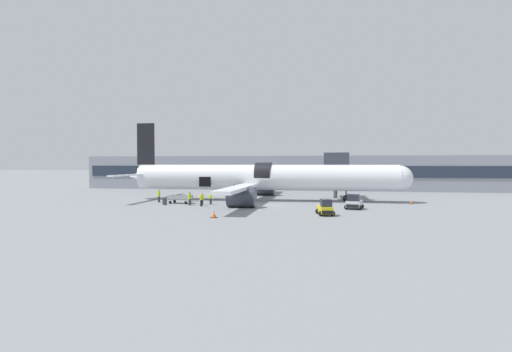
{
  "coord_description": "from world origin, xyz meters",
  "views": [
    {
      "loc": [
        7.15,
        -49.94,
        5.31
      ],
      "look_at": [
        -2.27,
        4.56,
        3.6
      ],
      "focal_mm": 28.0,
      "sensor_mm": 36.0,
      "label": 1
    }
  ],
  "objects_px": {
    "ground_crew_loader_b": "(201,199)",
    "suitcase_on_tarmac_upright": "(165,202)",
    "baggage_tug_mid": "(325,208)",
    "ground_crew_supervisor": "(190,198)",
    "ground_crew_helper": "(202,198)",
    "baggage_tug_lead": "(354,203)",
    "ground_crew_driver": "(211,198)",
    "airplane": "(260,178)",
    "ground_crew_loader_a": "(159,196)",
    "baggage_cart_loading": "(180,199)"
  },
  "relations": [
    {
      "from": "ground_crew_loader_b",
      "to": "suitcase_on_tarmac_upright",
      "type": "xyz_separation_m",
      "value": [
        -5.09,
        0.65,
        -0.51
      ]
    },
    {
      "from": "baggage_tug_mid",
      "to": "ground_crew_supervisor",
      "type": "relative_size",
      "value": 1.83
    },
    {
      "from": "ground_crew_loader_b",
      "to": "ground_crew_helper",
      "type": "distance_m",
      "value": 1.81
    },
    {
      "from": "baggage_tug_lead",
      "to": "ground_crew_driver",
      "type": "relative_size",
      "value": 1.64
    },
    {
      "from": "ground_crew_supervisor",
      "to": "airplane",
      "type": "bearing_deg",
      "value": 45.59
    },
    {
      "from": "airplane",
      "to": "ground_crew_loader_a",
      "type": "height_order",
      "value": "airplane"
    },
    {
      "from": "airplane",
      "to": "baggage_tug_mid",
      "type": "relative_size",
      "value": 13.19
    },
    {
      "from": "airplane",
      "to": "suitcase_on_tarmac_upright",
      "type": "relative_size",
      "value": 51.01
    },
    {
      "from": "baggage_tug_lead",
      "to": "ground_crew_driver",
      "type": "distance_m",
      "value": 18.15
    },
    {
      "from": "ground_crew_loader_b",
      "to": "suitcase_on_tarmac_upright",
      "type": "relative_size",
      "value": 2.03
    },
    {
      "from": "ground_crew_driver",
      "to": "airplane",
      "type": "bearing_deg",
      "value": 49.53
    },
    {
      "from": "baggage_tug_mid",
      "to": "ground_crew_loader_b",
      "type": "bearing_deg",
      "value": 158.16
    },
    {
      "from": "airplane",
      "to": "baggage_cart_loading",
      "type": "height_order",
      "value": "airplane"
    },
    {
      "from": "airplane",
      "to": "suitcase_on_tarmac_upright",
      "type": "xyz_separation_m",
      "value": [
        -11.1,
        -8.13,
        -2.88
      ]
    },
    {
      "from": "baggage_cart_loading",
      "to": "suitcase_on_tarmac_upright",
      "type": "distance_m",
      "value": 2.59
    },
    {
      "from": "baggage_tug_lead",
      "to": "ground_crew_supervisor",
      "type": "distance_m",
      "value": 20.32
    },
    {
      "from": "ground_crew_loader_b",
      "to": "baggage_tug_lead",
      "type": "bearing_deg",
      "value": 0.0
    },
    {
      "from": "airplane",
      "to": "ground_crew_supervisor",
      "type": "bearing_deg",
      "value": -134.41
    },
    {
      "from": "baggage_tug_mid",
      "to": "ground_crew_supervisor",
      "type": "distance_m",
      "value": 18.36
    },
    {
      "from": "ground_crew_loader_a",
      "to": "suitcase_on_tarmac_upright",
      "type": "distance_m",
      "value": 4.0
    },
    {
      "from": "ground_crew_helper",
      "to": "airplane",
      "type": "bearing_deg",
      "value": 47.42
    },
    {
      "from": "ground_crew_driver",
      "to": "ground_crew_helper",
      "type": "relative_size",
      "value": 1.05
    },
    {
      "from": "baggage_tug_mid",
      "to": "baggage_cart_loading",
      "type": "distance_m",
      "value": 21.12
    },
    {
      "from": "ground_crew_loader_a",
      "to": "ground_crew_helper",
      "type": "xyz_separation_m",
      "value": [
        6.86,
        -2.18,
        -0.1
      ]
    },
    {
      "from": "baggage_tug_lead",
      "to": "baggage_tug_mid",
      "type": "xyz_separation_m",
      "value": [
        -3.3,
        -6.1,
        -0.03
      ]
    },
    {
      "from": "airplane",
      "to": "baggage_tug_mid",
      "type": "height_order",
      "value": "airplane"
    },
    {
      "from": "ground_crew_loader_a",
      "to": "ground_crew_loader_b",
      "type": "height_order",
      "value": "ground_crew_loader_a"
    },
    {
      "from": "ground_crew_driver",
      "to": "ground_crew_helper",
      "type": "xyz_separation_m",
      "value": [
        -0.97,
        -0.6,
        -0.04
      ]
    },
    {
      "from": "suitcase_on_tarmac_upright",
      "to": "ground_crew_supervisor",
      "type": "bearing_deg",
      "value": 2.97
    },
    {
      "from": "ground_crew_loader_a",
      "to": "airplane",
      "type": "bearing_deg",
      "value": 20.02
    },
    {
      "from": "baggage_tug_lead",
      "to": "suitcase_on_tarmac_upright",
      "type": "xyz_separation_m",
      "value": [
        -23.61,
        0.64,
        -0.39
      ]
    },
    {
      "from": "airplane",
      "to": "baggage_cart_loading",
      "type": "bearing_deg",
      "value": -149.37
    },
    {
      "from": "airplane",
      "to": "ground_crew_driver",
      "type": "bearing_deg",
      "value": -130.47
    },
    {
      "from": "baggage_cart_loading",
      "to": "ground_crew_loader_a",
      "type": "relative_size",
      "value": 2.37
    },
    {
      "from": "baggage_tug_mid",
      "to": "ground_crew_supervisor",
      "type": "bearing_deg",
      "value": 157.87
    },
    {
      "from": "ground_crew_supervisor",
      "to": "ground_crew_loader_b",
      "type": "bearing_deg",
      "value": -24.53
    },
    {
      "from": "ground_crew_loader_b",
      "to": "airplane",
      "type": "bearing_deg",
      "value": 55.6
    },
    {
      "from": "ground_crew_loader_a",
      "to": "suitcase_on_tarmac_upright",
      "type": "relative_size",
      "value": 2.16
    },
    {
      "from": "ground_crew_driver",
      "to": "ground_crew_supervisor",
      "type": "bearing_deg",
      "value": -146.51
    },
    {
      "from": "ground_crew_loader_a",
      "to": "ground_crew_supervisor",
      "type": "xyz_separation_m",
      "value": [
        5.51,
        -3.11,
        -0.02
      ]
    },
    {
      "from": "baggage_cart_loading",
      "to": "ground_crew_supervisor",
      "type": "relative_size",
      "value": 2.42
    },
    {
      "from": "suitcase_on_tarmac_upright",
      "to": "ground_crew_loader_a",
      "type": "bearing_deg",
      "value": 123.99
    },
    {
      "from": "baggage_tug_lead",
      "to": "baggage_tug_mid",
      "type": "distance_m",
      "value": 6.93
    },
    {
      "from": "baggage_tug_lead",
      "to": "baggage_tug_mid",
      "type": "bearing_deg",
      "value": -118.41
    },
    {
      "from": "ground_crew_driver",
      "to": "suitcase_on_tarmac_upright",
      "type": "relative_size",
      "value": 2.01
    },
    {
      "from": "ground_crew_helper",
      "to": "suitcase_on_tarmac_upright",
      "type": "distance_m",
      "value": 4.8
    },
    {
      "from": "ground_crew_driver",
      "to": "ground_crew_loader_a",
      "type": "bearing_deg",
      "value": 168.59
    },
    {
      "from": "ground_crew_driver",
      "to": "ground_crew_helper",
      "type": "height_order",
      "value": "ground_crew_driver"
    },
    {
      "from": "ground_crew_driver",
      "to": "suitcase_on_tarmac_upright",
      "type": "bearing_deg",
      "value": -163.14
    },
    {
      "from": "baggage_tug_lead",
      "to": "suitcase_on_tarmac_upright",
      "type": "distance_m",
      "value": 23.62
    }
  ]
}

